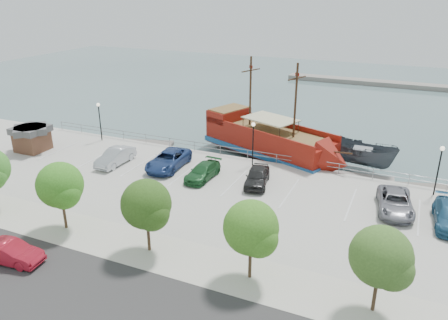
% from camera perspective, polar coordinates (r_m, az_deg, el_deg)
% --- Properties ---
extents(ground, '(160.00, 160.00, 0.00)m').
position_cam_1_polar(ground, '(37.20, 0.16, -5.57)').
color(ground, '#466365').
extents(street, '(100.00, 8.00, 0.04)m').
position_cam_1_polar(street, '(25.27, -15.50, -18.67)').
color(street, '#31302F').
rests_on(street, land_slab).
extents(sidewalk, '(100.00, 4.00, 0.05)m').
position_cam_1_polar(sidewalk, '(29.07, -8.01, -12.02)').
color(sidewalk, beige).
rests_on(sidewalk, land_slab).
extents(seawall_railing, '(50.00, 0.06, 1.00)m').
position_cam_1_polar(seawall_railing, '(43.20, 4.34, 0.59)').
color(seawall_railing, gray).
rests_on(seawall_railing, land_slab).
extents(far_shore, '(40.00, 3.00, 0.80)m').
position_cam_1_polar(far_shore, '(86.92, 21.60, 9.17)').
color(far_shore, gray).
rests_on(far_shore, ground).
extents(pirate_ship, '(17.41, 10.46, 10.84)m').
position_cam_1_polar(pirate_ship, '(45.84, 7.01, 2.13)').
color(pirate_ship, maroon).
rests_on(pirate_ship, ground).
extents(patrol_boat, '(7.67, 4.91, 2.78)m').
position_cam_1_polar(patrol_boat, '(45.35, 17.58, 0.45)').
color(patrol_boat, '#3E454C').
rests_on(patrol_boat, ground).
extents(dock_west, '(7.37, 3.95, 0.40)m').
position_cam_1_polar(dock_west, '(51.17, -10.66, 2.10)').
color(dock_west, slate).
rests_on(dock_west, ground).
extents(dock_mid, '(7.08, 2.58, 0.40)m').
position_cam_1_polar(dock_mid, '(43.08, 16.78, -2.30)').
color(dock_mid, gray).
rests_on(dock_mid, ground).
extents(dock_east, '(7.15, 3.76, 0.39)m').
position_cam_1_polar(dock_east, '(42.94, 24.54, -3.49)').
color(dock_east, '#6E665D').
rests_on(dock_east, ground).
extents(shed, '(3.18, 3.18, 2.60)m').
position_cam_1_polar(shed, '(49.75, -23.81, 2.67)').
color(shed, brown).
rests_on(shed, land_slab).
extents(street_sedan, '(4.36, 1.93, 1.39)m').
position_cam_1_polar(street_sedan, '(30.73, -26.14, -10.77)').
color(street_sedan, '#A81626').
rests_on(street_sedan, street).
extents(lamp_post_left, '(0.36, 0.36, 4.28)m').
position_cam_1_polar(lamp_post_left, '(50.04, -15.98, 5.68)').
color(lamp_post_left, black).
rests_on(lamp_post_left, land_slab).
extents(lamp_post_mid, '(0.36, 0.36, 4.28)m').
position_cam_1_polar(lamp_post_mid, '(41.23, 3.82, 3.12)').
color(lamp_post_mid, black).
rests_on(lamp_post_mid, land_slab).
extents(lamp_post_right, '(0.36, 0.36, 4.28)m').
position_cam_1_polar(lamp_post_right, '(39.11, 26.36, -0.24)').
color(lamp_post_right, black).
rests_on(lamp_post_right, land_slab).
extents(tree_c, '(3.30, 3.20, 5.00)m').
position_cam_1_polar(tree_c, '(31.92, -20.51, -3.32)').
color(tree_c, '#473321').
rests_on(tree_c, sidewalk).
extents(tree_d, '(3.30, 3.20, 5.00)m').
position_cam_1_polar(tree_d, '(27.77, -9.95, -5.99)').
color(tree_d, '#473321').
rests_on(tree_d, sidewalk).
extents(tree_e, '(3.30, 3.20, 5.00)m').
position_cam_1_polar(tree_e, '(24.93, 3.79, -9.12)').
color(tree_e, '#473321').
rests_on(tree_e, sidewalk).
extents(tree_f, '(3.30, 3.20, 5.00)m').
position_cam_1_polar(tree_f, '(23.87, 20.10, -12.10)').
color(tree_f, '#473321').
rests_on(tree_f, sidewalk).
extents(parked_car_b, '(1.68, 4.74, 1.56)m').
position_cam_1_polar(parked_car_b, '(43.36, -14.00, 0.41)').
color(parked_car_b, '#B4BAC0').
rests_on(parked_car_b, land_slab).
extents(parked_car_c, '(3.03, 5.94, 1.61)m').
position_cam_1_polar(parked_car_c, '(41.58, -7.27, 0.02)').
color(parked_car_c, navy).
rests_on(parked_car_c, land_slab).
extents(parked_car_d, '(2.04, 4.66, 1.33)m').
position_cam_1_polar(parked_car_d, '(39.04, -2.80, -1.52)').
color(parked_car_d, '#215C2D').
rests_on(parked_car_d, land_slab).
extents(parked_car_e, '(2.72, 4.87, 1.57)m').
position_cam_1_polar(parked_car_e, '(37.88, 4.36, -2.13)').
color(parked_car_e, black).
rests_on(parked_car_e, land_slab).
extents(parked_car_g, '(3.25, 5.67, 1.49)m').
position_cam_1_polar(parked_car_g, '(35.90, 21.46, -5.16)').
color(parked_car_g, gray).
rests_on(parked_car_g, land_slab).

